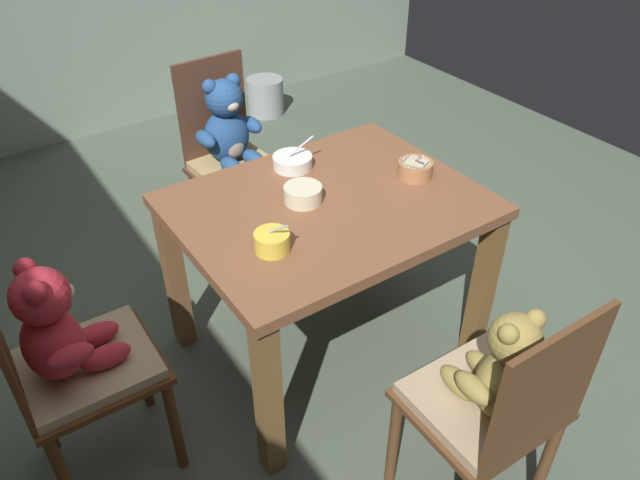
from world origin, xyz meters
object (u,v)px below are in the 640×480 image
(teddy_chair_near_front, at_px, (498,390))
(porridge_bowl_cream_center, at_px, (303,194))
(porridge_bowl_terracotta_near_right, at_px, (415,169))
(dining_table, at_px, (328,228))
(teddy_chair_far_center, at_px, (229,142))
(porridge_bowl_yellow_near_left, at_px, (272,241))
(teddy_chair_near_left, at_px, (66,349))
(porridge_bowl_white_far_center, at_px, (293,161))
(metal_pail, at_px, (266,96))

(teddy_chair_near_front, bearing_deg, porridge_bowl_cream_center, 5.12)
(porridge_bowl_terracotta_near_right, bearing_deg, dining_table, 173.70)
(dining_table, bearing_deg, porridge_bowl_cream_center, 146.51)
(teddy_chair_far_center, bearing_deg, porridge_bowl_yellow_near_left, -22.72)
(teddy_chair_near_left, bearing_deg, dining_table, 2.06)
(dining_table, distance_m, porridge_bowl_terracotta_near_right, 0.40)
(porridge_bowl_white_far_center, bearing_deg, teddy_chair_near_left, -162.98)
(porridge_bowl_terracotta_near_right, xyz_separation_m, porridge_bowl_white_far_center, (-0.34, 0.31, -0.01))
(teddy_chair_far_center, bearing_deg, metal_pail, 141.32)
(dining_table, relative_size, metal_pail, 4.07)
(dining_table, xyz_separation_m, teddy_chair_near_front, (-0.01, -0.84, -0.06))
(teddy_chair_near_front, relative_size, porridge_bowl_cream_center, 6.53)
(porridge_bowl_yellow_near_left, xyz_separation_m, porridge_bowl_terracotta_near_right, (0.67, 0.10, -0.00))
(teddy_chair_near_front, relative_size, metal_pail, 3.42)
(dining_table, bearing_deg, teddy_chair_near_front, -90.67)
(teddy_chair_near_left, xyz_separation_m, porridge_bowl_terracotta_near_right, (1.32, -0.01, 0.19))
(teddy_chair_near_left, relative_size, porridge_bowl_terracotta_near_right, 6.47)
(porridge_bowl_yellow_near_left, bearing_deg, teddy_chair_far_center, 70.81)
(porridge_bowl_terracotta_near_right, distance_m, metal_pail, 2.35)
(dining_table, relative_size, porridge_bowl_terracotta_near_right, 7.85)
(teddy_chair_near_left, bearing_deg, metal_pail, 49.23)
(dining_table, distance_m, porridge_bowl_yellow_near_left, 0.37)
(teddy_chair_near_left, xyz_separation_m, porridge_bowl_yellow_near_left, (0.65, -0.11, 0.19))
(teddy_chair_far_center, bearing_deg, porridge_bowl_white_far_center, -4.17)
(teddy_chair_near_front, bearing_deg, teddy_chair_near_left, 50.38)
(teddy_chair_near_left, height_order, porridge_bowl_cream_center, teddy_chair_near_left)
(porridge_bowl_cream_center, height_order, porridge_bowl_white_far_center, porridge_bowl_white_far_center)
(teddy_chair_near_front, height_order, metal_pail, teddy_chair_near_front)
(teddy_chair_near_left, height_order, porridge_bowl_yellow_near_left, teddy_chair_near_left)
(porridge_bowl_white_far_center, bearing_deg, porridge_bowl_yellow_near_left, -129.05)
(teddy_chair_near_left, xyz_separation_m, porridge_bowl_cream_center, (0.88, 0.07, 0.19))
(porridge_bowl_white_far_center, distance_m, metal_pail, 2.18)
(teddy_chair_near_front, distance_m, porridge_bowl_white_far_center, 1.13)
(teddy_chair_far_center, relative_size, teddy_chair_near_left, 1.09)
(teddy_chair_near_front, height_order, teddy_chair_near_left, teddy_chair_near_front)
(teddy_chair_near_left, distance_m, porridge_bowl_yellow_near_left, 0.68)
(teddy_chair_far_center, height_order, teddy_chair_near_front, teddy_chair_far_center)
(porridge_bowl_terracotta_near_right, xyz_separation_m, metal_pail, (0.59, 2.19, -0.62))
(porridge_bowl_yellow_near_left, relative_size, metal_pail, 0.47)
(teddy_chair_near_left, distance_m, porridge_bowl_cream_center, 0.90)
(dining_table, distance_m, porridge_bowl_white_far_center, 0.31)
(teddy_chair_near_front, distance_m, teddy_chair_near_left, 1.25)
(porridge_bowl_cream_center, relative_size, metal_pail, 0.52)
(metal_pail, bearing_deg, porridge_bowl_yellow_near_left, -118.91)
(porridge_bowl_yellow_near_left, height_order, porridge_bowl_terracotta_near_right, porridge_bowl_terracotta_near_right)
(dining_table, height_order, porridge_bowl_white_far_center, porridge_bowl_white_far_center)
(teddy_chair_near_left, height_order, porridge_bowl_white_far_center, teddy_chair_near_left)
(dining_table, bearing_deg, metal_pail, 66.04)
(teddy_chair_near_front, height_order, porridge_bowl_cream_center, teddy_chair_near_front)
(teddy_chair_near_left, relative_size, porridge_bowl_white_far_center, 5.42)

